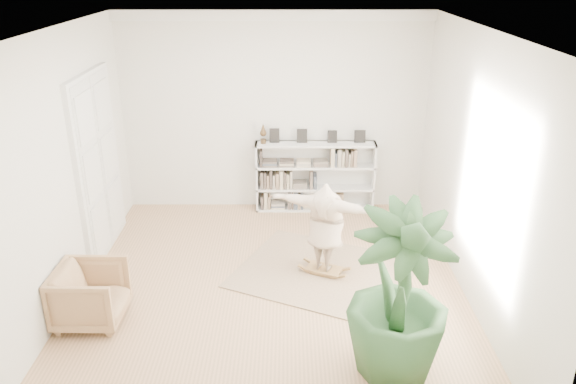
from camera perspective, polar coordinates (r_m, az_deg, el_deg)
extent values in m
plane|color=#9F7952|center=(8.19, -1.75, -9.83)|extent=(6.00, 6.00, 0.00)
plane|color=silver|center=(10.24, -1.40, 7.97)|extent=(5.50, 0.00, 5.50)
plane|color=silver|center=(4.69, -3.07, -10.98)|extent=(5.50, 0.00, 5.50)
plane|color=silver|center=(7.96, -22.13, 1.89)|extent=(0.00, 6.00, 6.00)
plane|color=silver|center=(7.79, 18.77, 1.94)|extent=(0.00, 6.00, 6.00)
plane|color=white|center=(6.95, -2.12, 16.07)|extent=(6.00, 6.00, 0.00)
cube|color=white|center=(9.88, -1.50, 17.52)|extent=(5.50, 0.12, 0.18)
cube|color=white|center=(9.22, -18.73, 2.46)|extent=(0.08, 1.78, 2.92)
cube|color=silver|center=(8.86, -19.37, 1.56)|extent=(0.06, 0.78, 2.80)
cube|color=silver|center=(9.57, -17.90, 3.29)|extent=(0.06, 0.78, 2.80)
cube|color=silver|center=(10.42, -3.17, 1.56)|extent=(0.04, 0.35, 1.30)
cube|color=silver|center=(10.52, 8.66, 1.54)|extent=(0.04, 0.35, 1.30)
cube|color=silver|center=(10.56, 2.73, 1.86)|extent=(2.20, 0.04, 1.30)
cube|color=silver|center=(10.66, 2.71, -1.60)|extent=(2.20, 0.35, 0.04)
cube|color=silver|center=(10.50, 2.75, 0.44)|extent=(2.20, 0.35, 0.04)
cube|color=silver|center=(10.34, 2.79, 2.65)|extent=(2.20, 0.35, 0.04)
cube|color=silver|center=(10.21, 2.84, 4.86)|extent=(2.20, 0.35, 0.04)
cube|color=black|center=(10.20, -1.39, 5.70)|extent=(0.18, 0.07, 0.24)
cube|color=black|center=(10.20, 1.43, 5.70)|extent=(0.18, 0.07, 0.24)
cube|color=black|center=(10.23, 4.53, 5.68)|extent=(0.18, 0.07, 0.24)
cube|color=black|center=(10.28, 7.32, 5.66)|extent=(0.18, 0.07, 0.24)
imported|color=tan|center=(7.77, -19.43, -9.83)|extent=(0.87, 0.85, 0.78)
cube|color=tan|center=(8.57, 3.69, -8.19)|extent=(3.10, 2.86, 0.02)
cube|color=olive|center=(8.53, 3.70, -7.80)|extent=(0.60, 0.50, 0.03)
cube|color=olive|center=(8.55, 3.69, -8.01)|extent=(0.34, 0.19, 0.04)
cube|color=olive|center=(8.55, 3.69, -8.01)|extent=(0.34, 0.19, 0.04)
cube|color=olive|center=(8.53, 3.70, -7.80)|extent=(0.21, 0.13, 0.11)
cube|color=olive|center=(8.53, 3.70, -7.80)|extent=(0.21, 0.13, 0.11)
imported|color=beige|center=(8.18, 3.83, -3.31)|extent=(1.73, 1.12, 1.38)
imported|color=#264B25|center=(6.31, 11.20, -10.20)|extent=(1.29, 1.29, 2.03)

